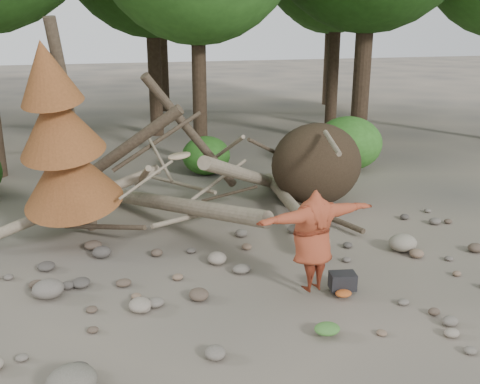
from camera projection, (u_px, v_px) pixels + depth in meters
name	position (u px, v px, depth m)	size (l,w,h in m)	color
ground	(287.00, 302.00, 8.39)	(120.00, 120.00, 0.00)	#514C44
deadfall_pile	(295.00, 168.00, 12.56)	(8.55, 5.24, 3.30)	#332619
dead_conifer	(62.00, 141.00, 9.87)	(2.06, 2.16, 4.35)	#4C3F30
bush_mid	(206.00, 155.00, 15.53)	(1.40, 1.40, 1.12)	#2C661D
bush_right	(348.00, 143.00, 16.01)	(2.00, 2.00, 1.60)	#377925
frisbee_thrower	(313.00, 240.00, 8.41)	(3.43, 1.05, 2.52)	#953A21
backpack	(342.00, 284.00, 8.67)	(0.42, 0.28, 0.28)	black
cloth_green	(327.00, 332.00, 7.44)	(0.37, 0.31, 0.14)	#3D712D
cloth_orange	(343.00, 296.00, 8.47)	(0.27, 0.22, 0.10)	#A94C1D
boulder_front_left	(72.00, 381.00, 6.23)	(0.59, 0.53, 0.36)	#676256
boulder_mid_right	(403.00, 243.00, 10.27)	(0.55, 0.49, 0.33)	gray
boulder_mid_left	(48.00, 289.00, 8.50)	(0.50, 0.45, 0.30)	#676057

